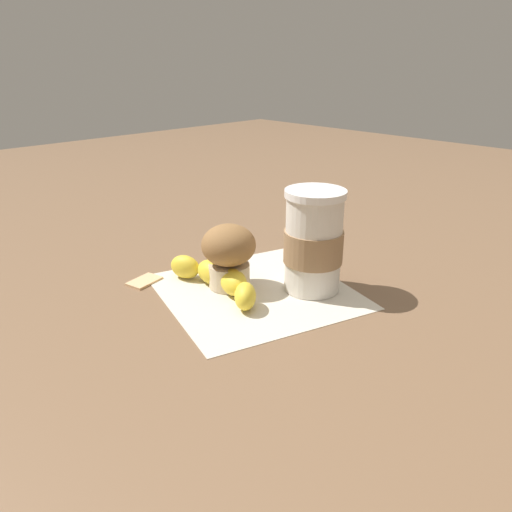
{
  "coord_description": "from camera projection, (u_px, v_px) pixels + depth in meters",
  "views": [
    {
      "loc": [
        0.46,
        0.47,
        0.32
      ],
      "look_at": [
        0.0,
        0.0,
        0.06
      ],
      "focal_mm": 35.0,
      "sensor_mm": 36.0,
      "label": 1
    }
  ],
  "objects": [
    {
      "name": "muffin",
      "position": [
        229.0,
        253.0,
        0.73
      ],
      "size": [
        0.08,
        0.08,
        0.1
      ],
      "color": "beige",
      "rests_on": "paper_napkin"
    },
    {
      "name": "ground_plane",
      "position": [
        256.0,
        292.0,
        0.73
      ],
      "size": [
        3.0,
        3.0,
        0.0
      ],
      "primitive_type": "plane",
      "color": "brown"
    },
    {
      "name": "coffee_cup",
      "position": [
        313.0,
        242.0,
        0.71
      ],
      "size": [
        0.09,
        0.09,
        0.15
      ],
      "color": "silver",
      "rests_on": "paper_napkin"
    },
    {
      "name": "paper_napkin",
      "position": [
        256.0,
        291.0,
        0.73
      ],
      "size": [
        0.33,
        0.33,
        0.0
      ],
      "primitive_type": "cube",
      "rotation": [
        0.0,
        0.0,
        -0.29
      ],
      "color": "beige",
      "rests_on": "ground_plane"
    },
    {
      "name": "sugar_packet",
      "position": [
        144.0,
        280.0,
        0.76
      ],
      "size": [
        0.06,
        0.04,
        0.01
      ],
      "primitive_type": "cube",
      "rotation": [
        0.0,
        0.0,
        0.21
      ],
      "color": "#E0B27F",
      "rests_on": "ground_plane"
    },
    {
      "name": "banana",
      "position": [
        219.0,
        278.0,
        0.73
      ],
      "size": [
        0.07,
        0.19,
        0.04
      ],
      "color": "yellow",
      "rests_on": "paper_napkin"
    }
  ]
}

